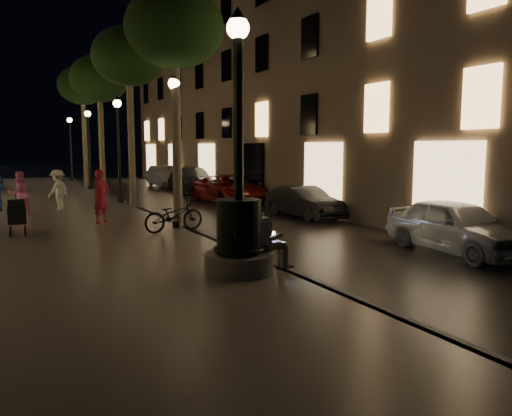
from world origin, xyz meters
TOP-DOWN VIEW (x-y plane):
  - ground at (0.00, 15.00)m, footprint 120.00×120.00m
  - cobble_lane at (3.00, 15.00)m, footprint 6.00×45.00m
  - promenade at (-4.00, 15.00)m, footprint 8.00×45.00m
  - curb_strip at (0.00, 15.00)m, footprint 0.25×45.00m
  - building_right at (10.00, 18.00)m, footprint 8.00×36.00m
  - fountain_lamppost at (-1.00, 2.00)m, footprint 1.40×1.40m
  - seated_man_laptop at (-0.39, 2.00)m, footprint 0.96×0.33m
  - tree_near at (-0.25, 8.00)m, footprint 3.00×3.00m
  - tree_second at (-0.20, 14.00)m, footprint 3.00×3.00m
  - tree_third at (-0.30, 20.00)m, footprint 3.00×3.00m
  - tree_far at (-0.22, 26.00)m, footprint 3.00×3.00m
  - lamp_curb_a at (-0.30, 8.00)m, footprint 0.36×0.36m
  - lamp_curb_b at (-0.30, 16.00)m, footprint 0.36×0.36m
  - lamp_curb_c at (-0.30, 24.00)m, footprint 0.36×0.36m
  - lamp_curb_d at (-0.30, 32.00)m, footprint 0.36×0.36m
  - stroller at (-4.81, 8.89)m, footprint 0.51×1.15m
  - car_front at (5.20, 1.94)m, footprint 1.99×4.25m
  - car_second at (5.20, 9.13)m, footprint 1.54×3.78m
  - car_third at (4.79, 15.23)m, footprint 2.41×4.94m
  - car_rear at (5.20, 21.44)m, footprint 2.55×5.40m
  - car_fifth at (4.83, 25.70)m, footprint 1.71×4.46m
  - pedestrian_red at (-2.21, 10.06)m, footprint 0.78×0.72m
  - pedestrian_pink at (-4.55, 13.49)m, footprint 0.97×0.88m
  - pedestrian_white at (-3.09, 14.53)m, footprint 1.18×1.16m
  - bicycle at (-0.61, 7.33)m, footprint 1.96×0.91m

SIDE VIEW (x-z plane):
  - ground at x=0.00m, z-range 0.00..0.00m
  - cobble_lane at x=3.00m, z-range 0.00..0.02m
  - promenade at x=-4.00m, z-range 0.00..0.20m
  - curb_strip at x=0.00m, z-range 0.00..0.20m
  - car_second at x=5.20m, z-range 0.00..1.22m
  - car_third at x=4.79m, z-range 0.00..1.35m
  - bicycle at x=-0.61m, z-range 0.20..1.19m
  - car_front at x=5.20m, z-range 0.00..1.41m
  - car_fifth at x=4.83m, z-range 0.00..1.45m
  - car_rear at x=5.20m, z-range 0.00..1.52m
  - stroller at x=-4.81m, z-range 0.20..1.37m
  - seated_man_laptop at x=-0.39m, z-range 0.24..1.57m
  - pedestrian_white at x=-3.09m, z-range 0.20..1.82m
  - pedestrian_pink at x=-4.55m, z-range 0.20..1.82m
  - pedestrian_red at x=-2.21m, z-range 0.20..1.98m
  - fountain_lamppost at x=-1.00m, z-range -1.39..3.81m
  - lamp_curb_a at x=-0.30m, z-range 0.83..5.64m
  - lamp_curb_b at x=-0.30m, z-range 0.83..5.64m
  - lamp_curb_c at x=-0.30m, z-range 0.83..5.64m
  - lamp_curb_d at x=-0.30m, z-range 0.83..5.64m
  - tree_third at x=-0.30m, z-range 2.54..9.74m
  - tree_near at x=-0.25m, z-range 2.59..9.89m
  - tree_second at x=-0.20m, z-range 2.63..10.03m
  - tree_far at x=-0.22m, z-range 2.68..10.18m
  - building_right at x=10.00m, z-range 0.00..15.00m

